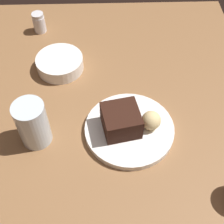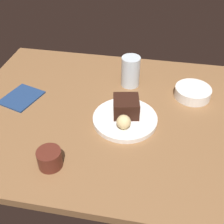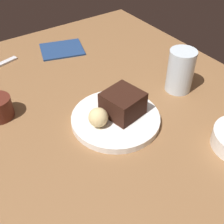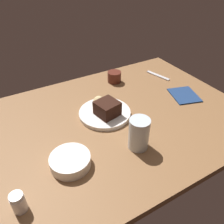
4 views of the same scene
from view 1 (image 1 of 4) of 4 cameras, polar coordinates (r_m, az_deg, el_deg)
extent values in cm
cube|color=brown|center=(80.49, 0.16, -5.09)|extent=(120.00, 84.00, 3.00)
cylinder|color=white|center=(79.48, 3.22, -3.22)|extent=(22.96, 22.96, 1.78)
cube|color=black|center=(76.03, 1.68, -1.58)|extent=(10.50, 10.51, 6.26)
sphere|color=#DBC184|center=(77.48, 7.27, -1.56)|extent=(4.90, 4.90, 4.90)
cylinder|color=silver|center=(110.34, -13.31, 15.60)|extent=(4.10, 4.10, 5.58)
cylinder|color=silver|center=(108.42, -13.65, 17.03)|extent=(3.90, 3.90, 1.20)
cylinder|color=silver|center=(76.36, -14.45, -1.87)|extent=(7.61, 7.61, 12.60)
cylinder|color=white|center=(95.19, -9.64, 8.88)|extent=(14.06, 14.06, 4.03)
camera|label=2|loc=(0.98, 66.71, 27.60)|focal=45.32mm
camera|label=3|loc=(1.00, 27.77, 39.57)|focal=46.99mm
camera|label=4|loc=(1.07, -52.63, 35.29)|focal=36.86mm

